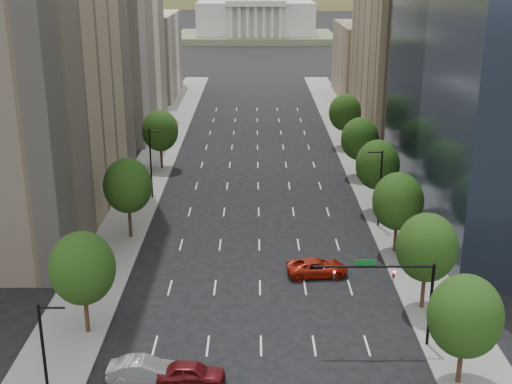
{
  "coord_description": "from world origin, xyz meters",
  "views": [
    {
      "loc": [
        -0.5,
        -16.08,
        28.43
      ],
      "look_at": [
        -0.36,
        43.93,
        8.0
      ],
      "focal_mm": 47.32,
      "sensor_mm": 36.0,
      "label": 1
    }
  ],
  "objects_px": {
    "traffic_signal": "(400,286)",
    "car_red_far": "(317,268)",
    "capitol": "(256,18)",
    "car_maroon": "(191,373)",
    "car_silver": "(144,370)"
  },
  "relations": [
    {
      "from": "car_red_far",
      "to": "car_silver",
      "type": "bearing_deg",
      "value": 135.2
    },
    {
      "from": "car_red_far",
      "to": "traffic_signal",
      "type": "bearing_deg",
      "value": -163.96
    },
    {
      "from": "car_maroon",
      "to": "car_silver",
      "type": "bearing_deg",
      "value": 86.79
    },
    {
      "from": "capitol",
      "to": "car_maroon",
      "type": "distance_m",
      "value": 224.82
    },
    {
      "from": "car_silver",
      "to": "traffic_signal",
      "type": "bearing_deg",
      "value": -76.38
    },
    {
      "from": "capitol",
      "to": "car_maroon",
      "type": "bearing_deg",
      "value": -91.28
    },
    {
      "from": "car_maroon",
      "to": "car_red_far",
      "type": "relative_size",
      "value": 0.83
    },
    {
      "from": "traffic_signal",
      "to": "car_maroon",
      "type": "height_order",
      "value": "traffic_signal"
    },
    {
      "from": "car_maroon",
      "to": "car_red_far",
      "type": "bearing_deg",
      "value": -28.18
    },
    {
      "from": "car_maroon",
      "to": "car_silver",
      "type": "distance_m",
      "value": 3.46
    },
    {
      "from": "traffic_signal",
      "to": "car_red_far",
      "type": "xyz_separation_m",
      "value": [
        -5.03,
        12.6,
        -4.36
      ]
    },
    {
      "from": "traffic_signal",
      "to": "car_red_far",
      "type": "bearing_deg",
      "value": 111.76
    },
    {
      "from": "capitol",
      "to": "car_maroon",
      "type": "xyz_separation_m",
      "value": [
        -5.0,
        -224.63,
        -7.75
      ]
    },
    {
      "from": "traffic_signal",
      "to": "car_maroon",
      "type": "relative_size",
      "value": 1.88
    },
    {
      "from": "capitol",
      "to": "car_silver",
      "type": "height_order",
      "value": "capitol"
    }
  ]
}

